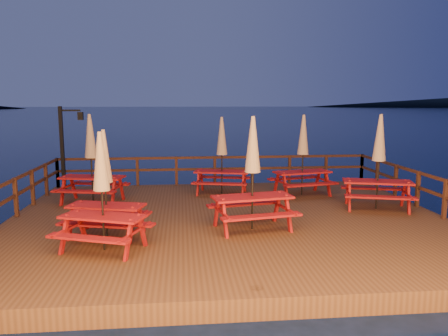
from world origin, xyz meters
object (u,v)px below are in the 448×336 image
at_px(picnic_table_0, 102,190).
at_px(picnic_table_2, 379,160).
at_px(lamp_post, 66,140).
at_px(picnic_table_1, 222,154).

bearing_deg(picnic_table_0, picnic_table_2, 41.82).
bearing_deg(picnic_table_2, lamp_post, 174.36).
bearing_deg(picnic_table_0, lamp_post, 129.79).
xyz_separation_m(lamp_post, picnic_table_1, (5.51, -1.36, -0.42)).
height_order(lamp_post, picnic_table_1, lamp_post).
distance_m(picnic_table_0, picnic_table_1, 6.34).
bearing_deg(picnic_table_1, picnic_table_0, -105.45).
xyz_separation_m(lamp_post, picnic_table_0, (2.44, -6.90, -0.46)).
xyz_separation_m(picnic_table_0, picnic_table_1, (3.07, 5.54, 0.04)).
bearing_deg(picnic_table_2, picnic_table_0, -142.34).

